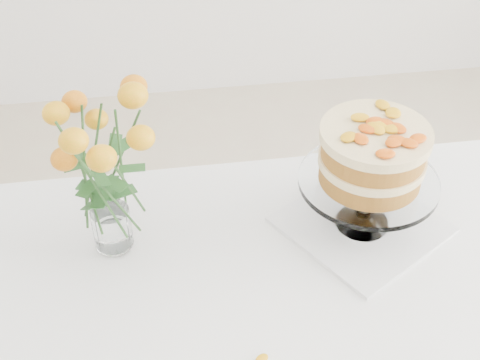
% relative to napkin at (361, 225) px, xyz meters
% --- Properties ---
extents(table, '(1.43, 0.93, 0.76)m').
position_rel_napkin_xyz_m(table, '(-0.15, -0.20, -0.09)').
color(table, tan).
rests_on(table, ground).
extents(napkin, '(0.40, 0.40, 0.01)m').
position_rel_napkin_xyz_m(napkin, '(0.00, 0.00, 0.00)').
color(napkin, white).
rests_on(napkin, table).
extents(cake_stand, '(0.29, 0.29, 0.26)m').
position_rel_napkin_xyz_m(cake_stand, '(-0.00, -0.00, 0.18)').
color(cake_stand, white).
rests_on(cake_stand, napkin).
extents(rose_vase, '(0.27, 0.27, 0.39)m').
position_rel_napkin_xyz_m(rose_vase, '(-0.52, 0.02, 0.23)').
color(rose_vase, white).
rests_on(rose_vase, table).
extents(stray_petal_a, '(0.03, 0.02, 0.00)m').
position_rel_napkin_xyz_m(stray_petal_a, '(-0.27, -0.30, -0.00)').
color(stray_petal_a, orange).
rests_on(stray_petal_a, table).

